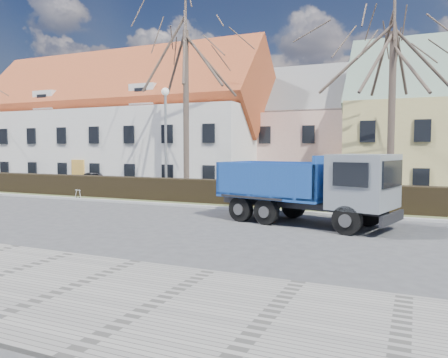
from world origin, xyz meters
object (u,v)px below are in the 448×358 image
at_px(dump_truck, 299,187).
at_px(parked_car_a, 100,180).
at_px(streetlight, 166,143).
at_px(cart_frame, 76,194).

relative_size(dump_truck, parked_car_a, 1.89).
relative_size(dump_truck, streetlight, 1.10).
bearing_deg(dump_truck, cart_frame, -176.71).
bearing_deg(parked_car_a, cart_frame, -155.01).
distance_m(dump_truck, streetlight, 10.83).
relative_size(dump_truck, cart_frame, 10.12).
bearing_deg(streetlight, parked_car_a, 153.64).
xyz_separation_m(dump_truck, parked_car_a, (-18.03, 9.27, -0.82)).
distance_m(streetlight, parked_car_a, 9.99).
xyz_separation_m(streetlight, cart_frame, (-5.00, -2.23, -3.05)).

